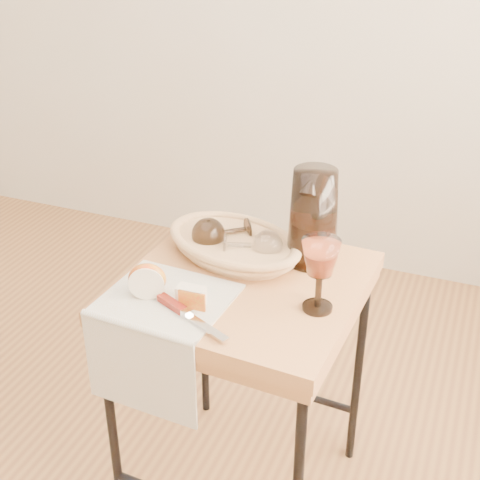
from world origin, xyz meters
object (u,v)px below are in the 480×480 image
at_px(bread_basket, 234,246).
at_px(goblet_lying_a, 225,232).
at_px(side_table, 243,393).
at_px(goblet_lying_b, 249,245).
at_px(apple_half, 147,279).
at_px(table_knife, 189,315).
at_px(tea_towel, 167,299).
at_px(pitcher, 313,217).
at_px(wine_goblet, 319,275).

relative_size(bread_basket, goblet_lying_a, 2.37).
distance_m(side_table, bread_basket, 0.40).
bearing_deg(goblet_lying_a, goblet_lying_b, 117.07).
height_order(side_table, goblet_lying_b, goblet_lying_b).
distance_m(side_table, goblet_lying_a, 0.43).
xyz_separation_m(apple_half, table_knife, (0.13, -0.05, -0.03)).
bearing_deg(bread_basket, side_table, -40.41).
bearing_deg(tea_towel, table_knife, -29.79).
height_order(side_table, pitcher, pitcher).
bearing_deg(goblet_lying_b, pitcher, 6.53).
xyz_separation_m(goblet_lying_a, pitcher, (0.22, 0.03, 0.07)).
distance_m(bread_basket, wine_goblet, 0.31).
xyz_separation_m(goblet_lying_b, table_knife, (-0.03, -0.28, -0.04)).
height_order(side_table, apple_half, apple_half).
distance_m(pitcher, wine_goblet, 0.22).
bearing_deg(goblet_lying_b, bread_basket, 138.65).
relative_size(side_table, tea_towel, 2.50).
distance_m(bread_basket, goblet_lying_a, 0.04).
relative_size(apple_half, table_knife, 0.40).
xyz_separation_m(goblet_lying_a, wine_goblet, (0.29, -0.17, 0.03)).
xyz_separation_m(tea_towel, goblet_lying_b, (0.11, 0.23, 0.05)).
distance_m(goblet_lying_b, pitcher, 0.17).
relative_size(wine_goblet, table_knife, 0.81).
xyz_separation_m(goblet_lying_a, apple_half, (-0.08, -0.26, -0.01)).
distance_m(tea_towel, wine_goblet, 0.35).
height_order(apple_half, table_knife, apple_half).
bearing_deg(pitcher, bread_basket, -163.61).
relative_size(bread_basket, apple_half, 3.83).
bearing_deg(side_table, table_knife, -103.73).
xyz_separation_m(tea_towel, table_knife, (0.08, -0.05, 0.01)).
bearing_deg(apple_half, bread_basket, 43.30).
bearing_deg(side_table, bread_basket, 122.46).
xyz_separation_m(tea_towel, bread_basket, (0.07, 0.25, 0.02)).
xyz_separation_m(tea_towel, goblet_lying_a, (0.04, 0.26, 0.05)).
bearing_deg(table_knife, pitcher, 88.56).
bearing_deg(goblet_lying_a, bread_basket, 114.14).
relative_size(side_table, goblet_lying_b, 5.58).
bearing_deg(apple_half, table_knife, -44.49).
height_order(bread_basket, goblet_lying_a, goblet_lying_a).
distance_m(wine_goblet, apple_half, 0.39).
distance_m(apple_half, table_knife, 0.14).
xyz_separation_m(pitcher, table_knife, (-0.17, -0.35, -0.11)).
xyz_separation_m(goblet_lying_b, wine_goblet, (0.22, -0.13, 0.04)).
bearing_deg(pitcher, table_knife, -114.30).
bearing_deg(side_table, goblet_lying_a, 128.90).
relative_size(side_table, goblet_lying_a, 4.99).
height_order(goblet_lying_a, pitcher, pitcher).
distance_m(side_table, tea_towel, 0.41).
xyz_separation_m(wine_goblet, table_knife, (-0.25, -0.15, -0.07)).
height_order(tea_towel, apple_half, apple_half).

